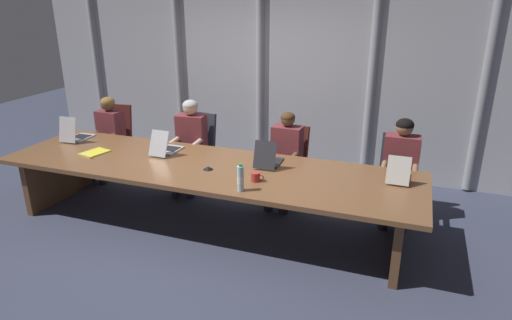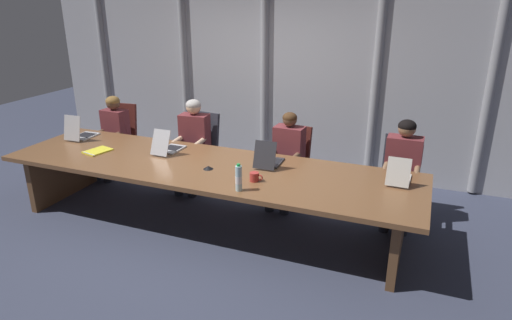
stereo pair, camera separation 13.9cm
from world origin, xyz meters
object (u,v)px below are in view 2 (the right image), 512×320
(laptop_center, at_px, (269,160))
(water_bottle_primary, at_px, (239,178))
(laptop_left_end, at_px, (81,133))
(laptop_right_mid, at_px, (399,176))
(laptop_left_mid, at_px, (168,147))
(person_right_mid, at_px, (402,166))
(conference_mic_left_side, at_px, (208,167))
(office_chair_left_mid, at_px, (199,158))
(coffee_mug_near, at_px, (255,177))
(office_chair_left_end, at_px, (119,147))
(spiral_notepad, at_px, (97,151))
(person_left_mid, at_px, (192,139))
(office_chair_right_mid, at_px, (398,188))
(person_left_end, at_px, (112,131))
(person_center, at_px, (286,154))
(office_chair_center, at_px, (289,172))

(laptop_center, xyz_separation_m, water_bottle_primary, (-0.03, -0.75, 0.07))
(laptop_center, bearing_deg, laptop_left_end, 87.53)
(laptop_right_mid, bearing_deg, laptop_left_mid, 92.29)
(person_right_mid, height_order, conference_mic_left_side, person_right_mid)
(laptop_right_mid, xyz_separation_m, conference_mic_left_side, (-1.93, -0.40, -0.04))
(laptop_left_mid, relative_size, laptop_center, 1.06)
(office_chair_left_mid, bearing_deg, coffee_mug_near, 53.60)
(laptop_center, bearing_deg, coffee_mug_near, -179.11)
(laptop_center, relative_size, water_bottle_primary, 1.58)
(laptop_right_mid, bearing_deg, coffee_mug_near, 112.11)
(laptop_right_mid, relative_size, person_right_mid, 0.33)
(office_chair_left_end, xyz_separation_m, conference_mic_left_side, (2.08, -1.12, 0.37))
(coffee_mug_near, relative_size, spiral_notepad, 0.40)
(laptop_left_mid, distance_m, person_left_mid, 0.64)
(laptop_left_end, distance_m, office_chair_left_mid, 1.57)
(laptop_center, distance_m, office_chair_right_mid, 1.60)
(person_left_mid, distance_m, person_right_mid, 2.67)
(person_left_end, height_order, coffee_mug_near, person_left_end)
(laptop_left_mid, height_order, office_chair_right_mid, laptop_left_mid)
(conference_mic_left_side, bearing_deg, laptop_center, 32.38)
(person_left_end, bearing_deg, laptop_right_mid, 85.07)
(laptop_left_mid, xyz_separation_m, water_bottle_primary, (1.24, -0.73, 0.07))
(laptop_right_mid, bearing_deg, person_left_mid, 79.00)
(person_left_mid, bearing_deg, person_right_mid, 84.54)
(office_chair_left_end, relative_size, person_left_mid, 0.82)
(water_bottle_primary, bearing_deg, person_center, 88.28)
(person_center, xyz_separation_m, conference_mic_left_side, (-0.57, -0.95, 0.09))
(person_left_mid, height_order, person_right_mid, person_left_mid)
(laptop_center, xyz_separation_m, spiral_notepad, (-2.06, -0.34, -0.05))
(person_left_end, relative_size, person_center, 0.99)
(water_bottle_primary, height_order, spiral_notepad, water_bottle_primary)
(laptop_left_end, distance_m, person_center, 2.70)
(laptop_center, bearing_deg, office_chair_left_end, 71.75)
(office_chair_left_end, bearing_deg, office_chair_left_mid, 84.28)
(laptop_left_end, distance_m, office_chair_left_end, 0.86)
(office_chair_left_end, height_order, office_chair_left_mid, office_chair_left_end)
(laptop_center, bearing_deg, office_chair_left_mid, 57.49)
(laptop_right_mid, xyz_separation_m, person_left_mid, (-2.67, 0.57, -0.09))
(person_left_end, xyz_separation_m, person_left_mid, (1.31, 0.01, 0.03))
(office_chair_right_mid, xyz_separation_m, person_left_mid, (-2.65, -0.15, 0.33))
(laptop_left_mid, xyz_separation_m, spiral_notepad, (-0.79, -0.32, -0.05))
(office_chair_left_end, distance_m, office_chair_right_mid, 3.99)
(person_right_mid, xyz_separation_m, spiral_notepad, (-3.42, -0.95, 0.05))
(office_chair_left_mid, relative_size, office_chair_center, 1.05)
(laptop_center, height_order, water_bottle_primary, laptop_center)
(person_left_mid, relative_size, spiral_notepad, 3.46)
(conference_mic_left_side, bearing_deg, office_chair_right_mid, 30.37)
(laptop_right_mid, height_order, office_chair_left_end, laptop_right_mid)
(person_right_mid, relative_size, water_bottle_primary, 4.41)
(water_bottle_primary, bearing_deg, office_chair_center, 89.03)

